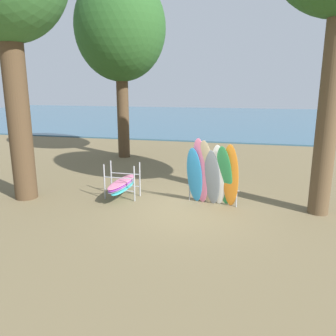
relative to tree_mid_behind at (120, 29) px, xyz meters
name	(u,v)px	position (x,y,z in m)	size (l,w,h in m)	color
ground_plane	(191,211)	(5.07, -7.50, -6.70)	(80.00, 80.00, 0.00)	brown
lake_water	(236,118)	(5.07, 23.88, -6.65)	(80.00, 36.00, 0.10)	#38607A
tree_mid_behind	(120,29)	(0.00, 0.00, 0.00)	(4.69, 4.69, 9.47)	#4C3823
leaning_board_pile	(212,175)	(5.66, -6.86, -5.65)	(1.79, 0.91, 2.29)	#2D8ED1
board_storage_rack	(122,184)	(2.46, -6.71, -6.21)	(1.15, 2.12, 1.25)	#9EA0A5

